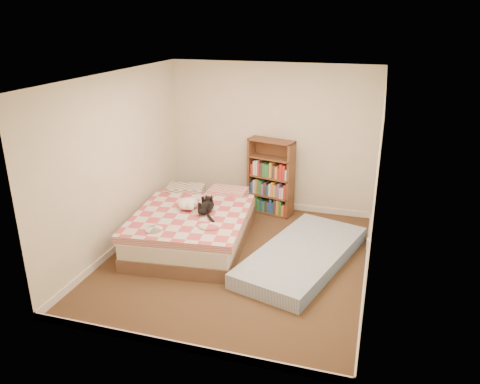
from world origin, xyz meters
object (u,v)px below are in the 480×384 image
(bed, at_px, (195,225))
(bookshelf, at_px, (271,185))
(floor_mattress, at_px, (302,256))
(white_dog, at_px, (188,204))
(black_cat, at_px, (207,207))

(bed, distance_m, bookshelf, 1.65)
(floor_mattress, distance_m, white_dog, 1.82)
(bed, bearing_deg, floor_mattress, -12.53)
(bookshelf, bearing_deg, white_dog, -108.92)
(bookshelf, xyz_separation_m, black_cat, (-0.62, -1.43, 0.10))
(bed, distance_m, black_cat, 0.40)
(bed, xyz_separation_m, white_dog, (-0.08, -0.02, 0.34))
(black_cat, bearing_deg, floor_mattress, -17.70)
(white_dog, bearing_deg, floor_mattress, -0.81)
(black_cat, bearing_deg, white_dog, 167.56)
(bookshelf, height_order, floor_mattress, bookshelf)
(bookshelf, distance_m, white_dog, 1.69)
(bed, bearing_deg, bookshelf, 53.17)
(black_cat, bearing_deg, bookshelf, 55.34)
(bookshelf, xyz_separation_m, floor_mattress, (0.83, -1.59, -0.39))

